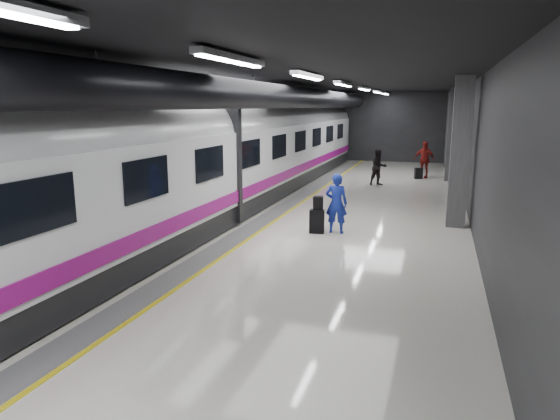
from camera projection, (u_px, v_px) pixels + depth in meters
The scene contains 9 objects.
ground at pixel (295, 230), 14.88m from camera, with size 40.00×40.00×0.00m, color silver.
platform_hall at pixel (296, 109), 15.14m from camera, with size 10.02×40.02×4.51m.
train at pixel (195, 157), 15.42m from camera, with size 3.05×38.00×4.05m.
traveler_main at pixel (336, 203), 14.40m from camera, with size 0.63×0.42×1.74m, color #1D17B1.
suitcase_main at pixel (317, 221), 14.48m from camera, with size 0.42×0.27×0.69m, color black.
shoulder_bag at pixel (318, 203), 14.38m from camera, with size 0.29×0.15×0.38m, color black.
traveler_far_a at pixel (379, 167), 23.15m from camera, with size 0.82×0.64×1.68m, color black.
traveler_far_b at pixel (424, 159), 25.61m from camera, with size 1.10×0.46×1.87m, color maroon.
suitcase_far at pixel (419, 173), 25.32m from camera, with size 0.38×0.24×0.55m, color black.
Camera 1 is at (3.94, -13.90, 3.62)m, focal length 32.00 mm.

